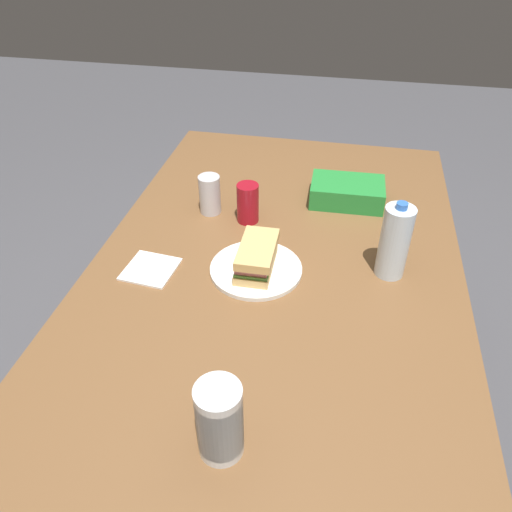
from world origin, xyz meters
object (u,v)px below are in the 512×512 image
at_px(sandwich, 256,256).
at_px(plastic_cup_stack, 220,421).
at_px(soda_can_red, 248,203).
at_px(paper_plate, 256,269).
at_px(chip_bag, 347,192).
at_px(soda_can_silver, 210,195).
at_px(dining_table, 270,307).
at_px(water_bottle_tall, 395,242).

xyz_separation_m(sandwich, plastic_cup_stack, (0.52, 0.04, 0.03)).
bearing_deg(soda_can_red, paper_plate, 16.94).
height_order(chip_bag, soda_can_silver, soda_can_silver).
xyz_separation_m(dining_table, soda_can_silver, (-0.31, -0.24, 0.14)).
height_order(sandwich, chip_bag, sandwich).
bearing_deg(sandwich, dining_table, 43.87).
distance_m(soda_can_red, chip_bag, 0.34).
xyz_separation_m(paper_plate, sandwich, (0.00, 0.00, 0.05)).
distance_m(sandwich, plastic_cup_stack, 0.52).
bearing_deg(plastic_cup_stack, soda_can_silver, -163.27).
bearing_deg(sandwich, soda_can_silver, -143.30).
distance_m(sandwich, chip_bag, 0.46).
height_order(water_bottle_tall, plastic_cup_stack, water_bottle_tall).
distance_m(water_bottle_tall, plastic_cup_stack, 0.66).
height_order(dining_table, soda_can_silver, soda_can_silver).
xyz_separation_m(soda_can_red, water_bottle_tall, (0.17, 0.42, 0.04)).
relative_size(paper_plate, soda_can_red, 2.01).
bearing_deg(soda_can_silver, sandwich, 36.70).
bearing_deg(plastic_cup_stack, dining_table, 178.90).
bearing_deg(water_bottle_tall, dining_table, -69.26).
bearing_deg(paper_plate, sandwich, 27.21).
relative_size(sandwich, soda_can_silver, 1.50).
bearing_deg(plastic_cup_stack, paper_plate, -175.77).
height_order(sandwich, soda_can_red, soda_can_red).
bearing_deg(chip_bag, dining_table, 68.35).
distance_m(soda_can_red, soda_can_silver, 0.13).
height_order(paper_plate, soda_can_red, soda_can_red).
xyz_separation_m(sandwich, water_bottle_tall, (-0.07, 0.34, 0.05)).
relative_size(sandwich, soda_can_red, 1.50).
distance_m(dining_table, plastic_cup_stack, 0.50).
xyz_separation_m(chip_bag, water_bottle_tall, (0.34, 0.13, 0.07)).
xyz_separation_m(dining_table, chip_bag, (-0.46, 0.17, 0.11)).
xyz_separation_m(paper_plate, water_bottle_tall, (-0.06, 0.35, 0.09)).
bearing_deg(paper_plate, plastic_cup_stack, 4.23).
bearing_deg(water_bottle_tall, soda_can_red, -112.59).
height_order(paper_plate, plastic_cup_stack, plastic_cup_stack).
relative_size(paper_plate, soda_can_silver, 2.01).
xyz_separation_m(soda_can_red, plastic_cup_stack, (0.76, 0.11, 0.02)).
height_order(paper_plate, chip_bag, chip_bag).
bearing_deg(plastic_cup_stack, chip_bag, 169.12).
bearing_deg(soda_can_silver, plastic_cup_stack, 16.73).
xyz_separation_m(water_bottle_tall, soda_can_silver, (-0.20, -0.54, -0.04)).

